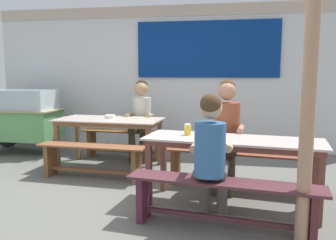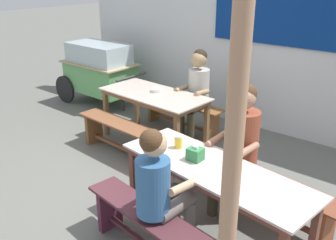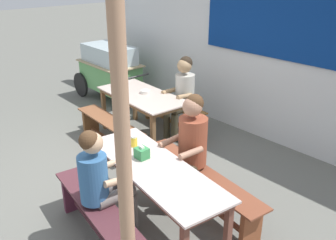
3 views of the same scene
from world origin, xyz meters
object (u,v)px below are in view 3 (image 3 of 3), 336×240
(wooden_support_post, at_px, (124,169))
(person_right_near_table, at_px, (189,144))
(dining_table_far, at_px, (142,99))
(person_center_facing, at_px, (182,91))
(food_cart, at_px, (109,68))
(bench_near_back, at_px, (200,184))
(soup_bowl, at_px, (145,92))
(bench_far_front, at_px, (110,130))
(bench_near_front, at_px, (102,222))
(tissue_box, at_px, (142,153))
(condiment_jar, at_px, (134,141))
(bench_far_back, at_px, (172,111))
(person_near_front, at_px, (102,179))
(dining_table_near, at_px, (155,173))

(wooden_support_post, bearing_deg, person_right_near_table, 116.35)
(dining_table_far, bearing_deg, person_center_facing, 56.37)
(food_cart, bearing_deg, person_center_facing, -2.66)
(bench_near_back, distance_m, soup_bowl, 2.11)
(bench_far_front, relative_size, bench_near_back, 0.81)
(bench_near_front, xyz_separation_m, wooden_support_post, (0.66, -0.16, 0.95))
(bench_far_front, xyz_separation_m, person_center_facing, (0.39, 1.14, 0.46))
(person_center_facing, bearing_deg, wooden_support_post, -51.37)
(dining_table_far, distance_m, soup_bowl, 0.13)
(tissue_box, xyz_separation_m, soup_bowl, (-1.62, 1.34, -0.04))
(tissue_box, bearing_deg, person_right_near_table, 75.87)
(person_right_near_table, bearing_deg, bench_near_back, 13.76)
(dining_table_far, bearing_deg, bench_near_back, -19.33)
(person_center_facing, bearing_deg, soup_bowl, -128.78)
(person_right_near_table, height_order, condiment_jar, person_right_near_table)
(wooden_support_post, bearing_deg, person_center_facing, 128.63)
(tissue_box, bearing_deg, dining_table_far, 141.77)
(bench_far_back, xyz_separation_m, person_near_front, (1.59, -2.39, 0.41))
(bench_far_back, distance_m, person_center_facing, 0.57)
(dining_table_near, bearing_deg, bench_far_front, 160.34)
(bench_far_back, xyz_separation_m, person_center_facing, (0.32, -0.08, 0.47))
(bench_near_back, relative_size, person_near_front, 1.50)
(person_right_near_table, bearing_deg, bench_far_front, 176.91)
(bench_near_back, bearing_deg, wooden_support_post, -69.93)
(soup_bowl, bearing_deg, dining_table_near, -36.37)
(bench_far_back, distance_m, bench_near_front, 3.02)
(dining_table_far, xyz_separation_m, dining_table_near, (1.82, -1.27, -0.00))
(person_near_front, bearing_deg, dining_table_far, 132.45)
(bench_far_back, height_order, soup_bowl, soup_bowl)
(bench_far_back, distance_m, person_near_front, 2.90)
(dining_table_near, relative_size, bench_near_back, 1.03)
(dining_table_far, relative_size, dining_table_near, 0.83)
(bench_far_front, height_order, bench_near_front, same)
(dining_table_far, bearing_deg, condiment_jar, -41.12)
(condiment_jar, bearing_deg, bench_far_front, 158.03)
(bench_near_back, relative_size, wooden_support_post, 0.74)
(person_near_front, bearing_deg, wooden_support_post, -18.51)
(dining_table_near, distance_m, soup_bowl, 2.28)
(dining_table_far, relative_size, bench_near_back, 0.85)
(bench_far_front, xyz_separation_m, food_cart, (-1.86, 1.25, 0.36))
(person_right_near_table, bearing_deg, bench_near_front, -90.21)
(bench_far_back, relative_size, food_cart, 0.86)
(bench_far_front, distance_m, wooden_support_post, 2.99)
(bench_far_front, xyz_separation_m, person_near_front, (1.66, -1.17, 0.41))
(dining_table_far, bearing_deg, dining_table_near, -34.97)
(bench_near_front, relative_size, soup_bowl, 11.43)
(bench_far_back, distance_m, person_right_near_table, 2.21)
(bench_near_front, height_order, soup_bowl, soup_bowl)
(bench_near_front, height_order, food_cart, food_cart)
(dining_table_far, height_order, bench_near_back, dining_table_far)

